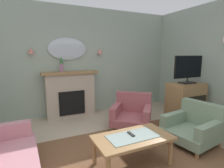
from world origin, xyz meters
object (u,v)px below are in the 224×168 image
armchair_beside_couch (194,126)px  tv_cabinet (185,101)px  mantel_vase_right (61,64)px  wall_sconce_right (100,51)px  tv_remote (131,134)px  armchair_near_fireplace (132,112)px  wall_mirror (68,49)px  wall_sconce_left (31,51)px  fireplace (71,94)px  tv_flatscreen (188,69)px  coffee_table (133,140)px

armchair_beside_couch → tv_cabinet: size_ratio=1.03×
mantel_vase_right → wall_sconce_right: wall_sconce_right is taller
tv_remote → armchair_near_fireplace: bearing=57.4°
wall_sconce_right → armchair_near_fireplace: bearing=-79.8°
mantel_vase_right → wall_mirror: size_ratio=0.38×
wall_mirror → tv_cabinet: wall_mirror is taller
wall_sconce_left → wall_mirror: bearing=3.4°
wall_mirror → fireplace: bearing=-90.0°
wall_mirror → wall_sconce_right: size_ratio=6.86×
fireplace → tv_flatscreen: (2.46, -1.45, 0.68)m
fireplace → tv_flatscreen: bearing=-30.5°
fireplace → armchair_near_fireplace: bearing=-48.1°
armchair_beside_couch → armchair_near_fireplace: bearing=118.5°
wall_mirror → tv_flatscreen: 2.96m
wall_mirror → coffee_table: (0.32, -2.59, -1.33)m
coffee_table → wall_mirror: bearing=97.0°
fireplace → armchair_near_fireplace: fireplace is taller
wall_sconce_left → tv_cabinet: size_ratio=0.16×
coffee_table → tv_cabinet: 2.37m
armchair_beside_couch → tv_flatscreen: (0.76, 0.89, 0.94)m
wall_sconce_right → coffee_table: bearing=-101.8°
wall_sconce_right → tv_cabinet: size_ratio=0.16×
armchair_near_fireplace → wall_sconce_left: bearing=146.1°
fireplace → armchair_beside_couch: size_ratio=1.47×
tv_remote → coffee_table: bearing=-94.7°
armchair_near_fireplace → fireplace: bearing=131.9°
tv_remote → tv_flatscreen: tv_flatscreen is taller
tv_cabinet → mantel_vase_right: bearing=152.2°
tv_cabinet → tv_flatscreen: tv_flatscreen is taller
fireplace → armchair_beside_couch: 2.90m
wall_sconce_left → armchair_beside_couch: wall_sconce_left is taller
wall_sconce_left → tv_remote: wall_sconce_left is taller
fireplace → armchair_near_fireplace: (1.08, -1.21, -0.27)m
wall_sconce_left → coffee_table: wall_sconce_left is taller
wall_sconce_right → tv_flatscreen: size_ratio=0.17×
tv_remote → tv_flatscreen: bearing=24.0°
mantel_vase_right → wall_mirror: (0.20, 0.17, 0.35)m
wall_mirror → wall_sconce_left: 0.85m
fireplace → wall_mirror: (-0.00, 0.14, 1.14)m
wall_sconce_right → wall_mirror: bearing=176.6°
mantel_vase_right → tv_remote: (0.52, -2.37, -0.91)m
wall_sconce_right → armchair_beside_couch: (0.85, -2.43, -1.35)m
fireplace → wall_sconce_left: (-0.85, 0.09, 1.09)m
wall_sconce_left → wall_sconce_right: (1.70, 0.00, 0.00)m
mantel_vase_right → armchair_beside_couch: (1.90, -2.31, -1.05)m
wall_mirror → mantel_vase_right: bearing=-139.6°
wall_sconce_right → coffee_table: wall_sconce_right is taller
tv_remote → wall_sconce_right: bearing=78.0°
coffee_table → tv_remote: bearing=85.3°
tv_flatscreen → wall_sconce_left: bearing=155.0°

